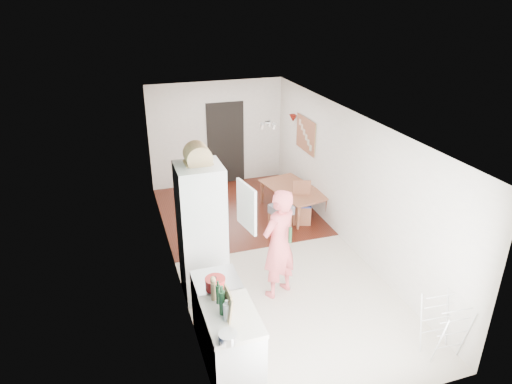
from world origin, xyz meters
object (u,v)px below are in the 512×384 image
dining_table (295,202)px  stool (280,223)px  person (279,235)px  drying_rack (443,328)px  dining_chair (302,203)px

dining_table → stool: (-0.64, -0.78, -0.02)m
person → stool: bearing=-137.8°
person → drying_rack: bearing=103.3°
dining_chair → stool: 0.68m
person → dining_chair: size_ratio=2.43×
dining_chair → stool: dining_chair is taller
dining_chair → stool: size_ratio=1.98×
dining_table → drying_rack: (0.21, -4.47, 0.18)m
dining_table → person: bearing=141.3°
dining_table → drying_rack: size_ratio=1.61×
dining_table → dining_chair: bearing=162.6°
stool → person: bearing=-111.6°
dining_table → dining_chair: dining_chair is taller
dining_table → drying_rack: drying_rack is taller
person → stool: size_ratio=4.81×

